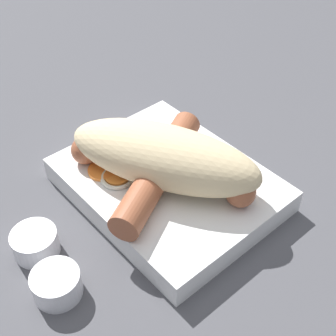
{
  "coord_description": "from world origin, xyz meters",
  "views": [
    {
      "loc": [
        -0.26,
        0.23,
        0.35
      ],
      "look_at": [
        0.0,
        0.0,
        0.04
      ],
      "focal_mm": 50.0,
      "sensor_mm": 36.0,
      "label": 1
    }
  ],
  "objects": [
    {
      "name": "sausage",
      "position": [
        -0.0,
        0.01,
        0.04
      ],
      "size": [
        0.18,
        0.16,
        0.03
      ],
      "color": "#9E5638",
      "rests_on": "food_tray"
    },
    {
      "name": "condiment_cup_near",
      "position": [
        0.02,
        0.14,
        0.01
      ],
      "size": [
        0.04,
        0.04,
        0.02
      ],
      "color": "white",
      "rests_on": "ground_plane"
    },
    {
      "name": "bread_roll",
      "position": [
        0.0,
        0.01,
        0.06
      ],
      "size": [
        0.2,
        0.15,
        0.06
      ],
      "color": "beige",
      "rests_on": "food_tray"
    },
    {
      "name": "condiment_cup_far",
      "position": [
        -0.03,
        0.15,
        0.01
      ],
      "size": [
        0.04,
        0.04,
        0.02
      ],
      "color": "white",
      "rests_on": "ground_plane"
    },
    {
      "name": "ground_plane",
      "position": [
        0.0,
        0.0,
        0.0
      ],
      "size": [
        3.0,
        3.0,
        0.0
      ],
      "primitive_type": "plane",
      "color": "#4C4C51"
    },
    {
      "name": "food_tray",
      "position": [
        0.0,
        0.0,
        0.01
      ],
      "size": [
        0.21,
        0.17,
        0.03
      ],
      "color": "white",
      "rests_on": "ground_plane"
    },
    {
      "name": "pickled_veggies",
      "position": [
        0.04,
        0.04,
        0.03
      ],
      "size": [
        0.07,
        0.06,
        0.0
      ],
      "color": "orange",
      "rests_on": "food_tray"
    }
  ]
}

